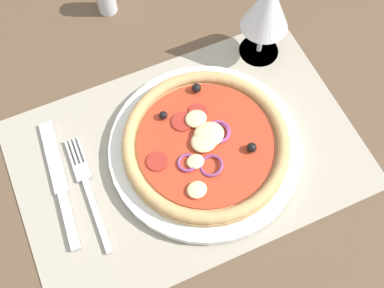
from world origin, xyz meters
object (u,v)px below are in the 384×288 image
Objects in this scene: plate at (205,148)px; fork at (87,186)px; pizza at (206,143)px; wine_glass at (267,8)px; knife at (60,181)px.

plate reaches higher than fork.
pizza is 17.63cm from fork.
plate is 1.87× the size of wine_glass.
fork is 0.90× the size of knife.
plate is at bearing -95.98° from knife.
pizza reaches higher than knife.
knife reaches higher than fork.
plate is at bearing -65.15° from pizza.
plate is 1.54× the size of fork.
plate reaches higher than knife.
wine_glass is at bearing 39.88° from plate.
fork is 1.21× the size of wine_glass.
knife is at bearing -166.05° from wine_glass.
fork is at bearing 174.87° from plate.
pizza reaches higher than plate.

